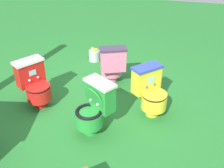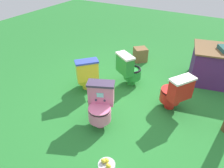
{
  "view_description": "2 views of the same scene",
  "coord_description": "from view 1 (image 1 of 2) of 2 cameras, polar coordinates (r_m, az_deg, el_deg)",
  "views": [
    {
      "loc": [
        -1.43,
        3.29,
        2.48
      ],
      "look_at": [
        -0.51,
        -0.05,
        0.41
      ],
      "focal_mm": 43.94,
      "sensor_mm": 36.0,
      "label": 1
    },
    {
      "loc": [
        1.13,
        -2.88,
        2.49
      ],
      "look_at": [
        -0.38,
        -0.26,
        0.47
      ],
      "focal_mm": 32.95,
      "sensor_mm": 36.0,
      "label": 2
    }
  ],
  "objects": [
    {
      "name": "lemon_bucket",
      "position": [
        5.64,
        -3.7,
        5.99
      ],
      "size": [
        0.22,
        0.22,
        0.28
      ],
      "color": "#B7B7BF",
      "rests_on": "ground"
    },
    {
      "name": "toilet_yellow",
      "position": [
        3.98,
        8.01,
        -1.5
      ],
      "size": [
        0.63,
        0.63,
        0.73
      ],
      "rotation": [
        0.0,
        0.0,
        0.83
      ],
      "color": "yellow",
      "rests_on": "ground"
    },
    {
      "name": "toilet_pink",
      "position": [
        4.69,
        0.03,
        4.06
      ],
      "size": [
        0.56,
        0.61,
        0.73
      ],
      "rotation": [
        0.0,
        0.0,
        3.55
      ],
      "color": "pink",
      "rests_on": "ground"
    },
    {
      "name": "ground",
      "position": [
        4.36,
        -6.64,
        -4.09
      ],
      "size": [
        14.0,
        14.0,
        0.0
      ],
      "primitive_type": "plane",
      "color": "#26752D"
    },
    {
      "name": "toilet_red",
      "position": [
        4.28,
        -15.76,
        0.03
      ],
      "size": [
        0.63,
        0.6,
        0.73
      ],
      "rotation": [
        0.0,
        0.0,
        1.01
      ],
      "color": "red",
      "rests_on": "ground"
    },
    {
      "name": "toilet_green",
      "position": [
        3.62,
        -3.73,
        -4.88
      ],
      "size": [
        0.6,
        0.63,
        0.73
      ],
      "rotation": [
        0.0,
        0.0,
        5.73
      ],
      "color": "green",
      "rests_on": "ground"
    }
  ]
}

